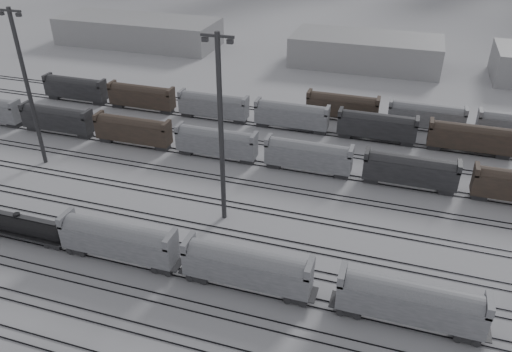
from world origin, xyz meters
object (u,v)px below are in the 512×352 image
(hopper_car_b, at_px, (247,266))
(light_mast_c, at_px, (221,128))
(hopper_car_c, at_px, (411,301))
(tank_car_b, at_px, (19,225))
(hopper_car_a, at_px, (118,239))

(hopper_car_b, relative_size, light_mast_c, 0.58)
(hopper_car_c, bearing_deg, light_mast_c, 153.70)
(tank_car_b, height_order, hopper_car_a, hopper_car_a)
(hopper_car_c, height_order, light_mast_c, light_mast_c)
(tank_car_b, relative_size, hopper_car_a, 1.01)
(tank_car_b, distance_m, hopper_car_a, 15.95)
(hopper_car_b, height_order, hopper_car_c, hopper_car_c)
(tank_car_b, relative_size, hopper_car_b, 1.01)
(tank_car_b, xyz_separation_m, hopper_car_a, (15.90, -0.00, 1.23))
(tank_car_b, height_order, hopper_car_b, hopper_car_b)
(hopper_car_a, height_order, hopper_car_c, hopper_car_c)
(tank_car_b, height_order, hopper_car_c, hopper_car_c)
(tank_car_b, bearing_deg, light_mast_c, 28.00)
(hopper_car_b, xyz_separation_m, light_mast_c, (-8.18, 13.51, 11.21))
(hopper_car_c, relative_size, light_mast_c, 0.58)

